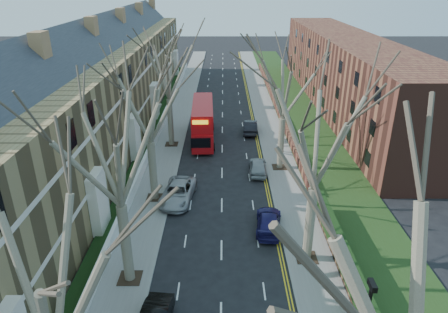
{
  "coord_description": "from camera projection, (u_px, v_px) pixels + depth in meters",
  "views": [
    {
      "loc": [
        0.15,
        -13.62,
        17.27
      ],
      "look_at": [
        0.19,
        18.77,
        2.74
      ],
      "focal_mm": 32.0,
      "sensor_mm": 36.0,
      "label": 1
    }
  ],
  "objects": [
    {
      "name": "car_left_far",
      "position": [
        178.0,
        192.0,
        33.6
      ],
      "size": [
        3.06,
        5.61,
        1.49
      ],
      "primitive_type": "imported",
      "rotation": [
        0.0,
        0.0,
        -0.11
      ],
      "color": "#9D9EA2",
      "rests_on": "ground"
    },
    {
      "name": "grass_verge_right",
      "position": [
        298.0,
        114.0,
        55.03
      ],
      "size": [
        6.0,
        102.0,
        0.06
      ],
      "color": "#1F3714",
      "rests_on": "ground"
    },
    {
      "name": "pavement_left",
      "position": [
        179.0,
        114.0,
        55.05
      ],
      "size": [
        3.0,
        102.0,
        0.12
      ],
      "primitive_type": "cube",
      "color": "slate",
      "rests_on": "ground"
    },
    {
      "name": "front_wall_left",
      "position": [
        158.0,
        131.0,
        47.52
      ],
      "size": [
        0.3,
        78.0,
        1.0
      ],
      "color": "white",
      "rests_on": "ground"
    },
    {
      "name": "tree_left_mid",
      "position": [
        113.0,
        138.0,
        21.05
      ],
      "size": [
        10.5,
        10.5,
        14.71
      ],
      "color": "#695E4B",
      "rests_on": "ground"
    },
    {
      "name": "car_right_near",
      "position": [
        269.0,
        222.0,
        29.76
      ],
      "size": [
        2.31,
        4.69,
        1.31
      ],
      "primitive_type": "imported",
      "rotation": [
        0.0,
        0.0,
        3.04
      ],
      "color": "#1B1752",
      "rests_on": "ground"
    },
    {
      "name": "car_right_mid",
      "position": [
        258.0,
        166.0,
        38.36
      ],
      "size": [
        1.86,
        4.19,
        1.4
      ],
      "primitive_type": "imported",
      "rotation": [
        0.0,
        0.0,
        3.09
      ],
      "color": "gray",
      "rests_on": "ground"
    },
    {
      "name": "terrace_left",
      "position": [
        103.0,
        90.0,
        45.5
      ],
      "size": [
        9.7,
        78.0,
        13.6
      ],
      "color": "olive",
      "rests_on": "ground"
    },
    {
      "name": "double_decker_bus",
      "position": [
        203.0,
        123.0,
        45.72
      ],
      "size": [
        2.87,
        10.2,
        4.27
      ],
      "rotation": [
        0.0,
        0.0,
        3.18
      ],
      "color": "#B40C11",
      "rests_on": "ground"
    },
    {
      "name": "pavement_right",
      "position": [
        266.0,
        114.0,
        55.06
      ],
      "size": [
        3.0,
        102.0,
        0.12
      ],
      "primitive_type": "cube",
      "color": "slate",
      "rests_on": "ground"
    },
    {
      "name": "tree_right_far",
      "position": [
        285.0,
        76.0,
        35.79
      ],
      "size": [
        10.15,
        10.15,
        14.22
      ],
      "color": "#695E4B",
      "rests_on": "ground"
    },
    {
      "name": "tree_left_near",
      "position": [
        33.0,
        277.0,
        12.19
      ],
      "size": [
        9.8,
        9.8,
        13.73
      ],
      "color": "#695E4B",
      "rests_on": "ground"
    },
    {
      "name": "flats_right",
      "position": [
        345.0,
        72.0,
        56.71
      ],
      "size": [
        13.97,
        54.0,
        10.0
      ],
      "color": "brown",
      "rests_on": "ground"
    },
    {
      "name": "tree_right_mid",
      "position": [
        320.0,
        125.0,
        22.89
      ],
      "size": [
        10.5,
        10.5,
        14.71
      ],
      "color": "#695E4B",
      "rests_on": "ground"
    },
    {
      "name": "tree_left_dist",
      "position": [
        167.0,
        60.0,
        41.12
      ],
      "size": [
        10.5,
        10.5,
        14.71
      ],
      "color": "#695E4B",
      "rests_on": "ground"
    },
    {
      "name": "car_right_far",
      "position": [
        250.0,
        127.0,
        48.41
      ],
      "size": [
        1.94,
        4.69,
        1.51
      ],
      "primitive_type": "imported",
      "rotation": [
        0.0,
        0.0,
        3.07
      ],
      "color": "black",
      "rests_on": "ground"
    },
    {
      "name": "tree_right_near",
      "position": [
        445.0,
        302.0,
        10.0
      ],
      "size": [
        10.85,
        10.85,
        15.2
      ],
      "color": "#695E4B",
      "rests_on": "ground"
    },
    {
      "name": "tree_left_far",
      "position": [
        147.0,
        93.0,
        30.31
      ],
      "size": [
        10.15,
        10.15,
        14.22
      ],
      "color": "#695E4B",
      "rests_on": "ground"
    }
  ]
}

